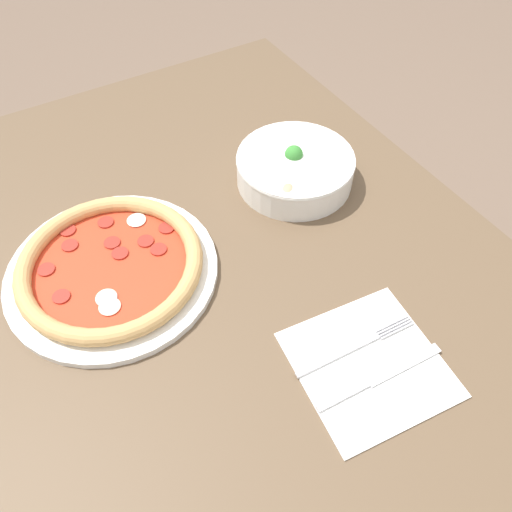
{
  "coord_description": "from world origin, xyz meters",
  "views": [
    {
      "loc": [
        0.41,
        -0.22,
        1.35
      ],
      "look_at": [
        -0.01,
        0.03,
        0.75
      ],
      "focal_mm": 35.0,
      "sensor_mm": 36.0,
      "label": 1
    }
  ],
  "objects_px": {
    "bowl": "(295,167)",
    "pizza": "(111,267)",
    "fork": "(354,347)",
    "knife": "(375,380)"
  },
  "relations": [
    {
      "from": "bowl",
      "to": "pizza",
      "type": "bearing_deg",
      "value": -84.53
    },
    {
      "from": "fork",
      "to": "knife",
      "type": "relative_size",
      "value": 0.97
    },
    {
      "from": "pizza",
      "to": "bowl",
      "type": "relative_size",
      "value": 1.55
    },
    {
      "from": "fork",
      "to": "knife",
      "type": "xyz_separation_m",
      "value": [
        0.05,
        -0.01,
        -0.0
      ]
    },
    {
      "from": "knife",
      "to": "fork",
      "type": "bearing_deg",
      "value": 86.44
    },
    {
      "from": "bowl",
      "to": "fork",
      "type": "height_order",
      "value": "bowl"
    },
    {
      "from": "bowl",
      "to": "knife",
      "type": "distance_m",
      "value": 0.41
    },
    {
      "from": "bowl",
      "to": "knife",
      "type": "height_order",
      "value": "bowl"
    },
    {
      "from": "pizza",
      "to": "fork",
      "type": "bearing_deg",
      "value": 39.04
    },
    {
      "from": "bowl",
      "to": "fork",
      "type": "relative_size",
      "value": 1.1
    }
  ]
}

